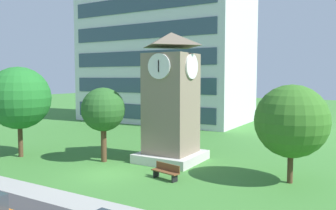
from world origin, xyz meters
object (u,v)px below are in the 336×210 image
Objects in this scene: park_bench at (166,171)px; tree_streetside at (103,110)px; tree_near_tower at (19,98)px; tree_by_building at (292,121)px; clock_tower at (171,105)px.

park_bench is 6.70m from tree_streetside.
park_bench is 12.58m from tree_near_tower.
tree_by_building is at bearing 7.10° from tree_streetside.
park_bench is at bearing 2.68° from tree_near_tower.
clock_tower is 1.73× the size of tree_streetside.
clock_tower reaches higher than tree_near_tower.
clock_tower reaches higher than tree_by_building.
tree_by_building is at bearing 10.70° from tree_near_tower.
tree_streetside is (-3.88, -2.51, -0.30)m from clock_tower.
tree_by_building is (6.20, 2.87, 2.94)m from park_bench.
tree_near_tower is (-6.20, -1.94, 0.72)m from tree_streetside.
clock_tower is at bearing 23.83° from tree_near_tower.
tree_by_building is at bearing 24.86° from park_bench.
tree_by_building is 18.51m from tree_near_tower.
tree_by_building reaches higher than tree_streetside.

